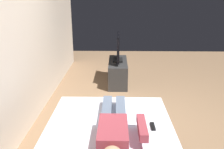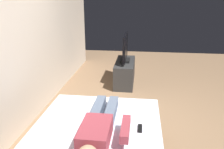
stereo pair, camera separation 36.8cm
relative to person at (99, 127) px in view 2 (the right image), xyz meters
The scene contains 6 objects.
ground_plane 1.26m from the person, 18.23° to the right, with size 10.00×10.00×0.00m, color #8C6B4C.
back_wall 2.09m from the person, 42.31° to the left, with size 6.40×0.10×2.80m, color beige.
person is the anchor object (origin of this frame).
remote 0.44m from the person, 69.53° to the right, with size 0.15×0.04×0.02m, color black.
tv_stand 2.94m from the person, ahead, with size 1.10×0.40×0.50m, color #2D2D2D.
tv 2.92m from the person, ahead, with size 0.88×0.20×0.59m.
Camera 2 is at (-3.05, -0.04, 1.88)m, focal length 37.63 mm.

